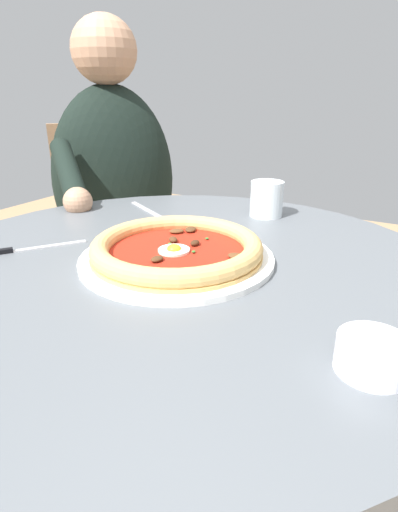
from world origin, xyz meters
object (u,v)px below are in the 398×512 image
object	(u,v)px
pizza_on_plate	(176,250)
diner_person	(119,239)
dining_table	(179,352)
ramekin_capers	(373,354)
cafe_chair_diner	(113,226)
water_glass	(266,201)
fork_utensil	(148,211)
steak_knife	(4,252)

from	to	relation	value
pizza_on_plate	diner_person	distance (m)	0.72
dining_table	diner_person	xyz separation A→B (m)	(0.45, 0.52, -0.01)
ramekin_capers	cafe_chair_diner	distance (m)	1.21
ramekin_capers	cafe_chair_diner	xyz separation A→B (m)	(0.70, 0.96, -0.22)
water_glass	fork_utensil	distance (m)	0.28
dining_table	cafe_chair_diner	world-z (taller)	cafe_chair_diner
steak_knife	fork_utensil	world-z (taller)	steak_knife
ramekin_capers	fork_utensil	bearing A→B (deg)	55.77
fork_utensil	diner_person	bearing A→B (deg)	52.65
pizza_on_plate	fork_utensil	size ratio (longest dim) A/B	1.99
diner_person	cafe_chair_diner	distance (m)	0.15
dining_table	pizza_on_plate	bearing A→B (deg)	109.56
fork_utensil	cafe_chair_diner	bearing A→B (deg)	51.42
ramekin_capers	steak_knife	bearing A→B (deg)	87.37
water_glass	cafe_chair_diner	xyz separation A→B (m)	(0.23, 0.67, -0.23)
dining_table	cafe_chair_diner	xyz separation A→B (m)	(0.55, 0.63, -0.01)
pizza_on_plate	water_glass	distance (m)	0.33
water_glass	cafe_chair_diner	size ratio (longest dim) A/B	0.09
dining_table	fork_utensil	size ratio (longest dim) A/B	5.70
pizza_on_plate	ramekin_capers	bearing A→B (deg)	-114.31
fork_utensil	pizza_on_plate	bearing A→B (deg)	-135.59
dining_table	pizza_on_plate	world-z (taller)	pizza_on_plate
dining_table	steak_knife	world-z (taller)	steak_knife
cafe_chair_diner	dining_table	bearing A→B (deg)	-131.13
water_glass	diner_person	xyz separation A→B (m)	(0.13, 0.56, -0.23)
dining_table	fork_utensil	bearing A→B (deg)	44.66
pizza_on_plate	steak_knife	bearing A→B (deg)	113.06
water_glass	fork_utensil	size ratio (longest dim) A/B	0.48
water_glass	diner_person	world-z (taller)	diner_person
dining_table	steak_knife	size ratio (longest dim) A/B	5.07
steak_knife	water_glass	bearing A→B (deg)	-35.62
dining_table	ramekin_capers	size ratio (longest dim) A/B	12.58
ramekin_capers	diner_person	bearing A→B (deg)	54.64
ramekin_capers	fork_utensil	distance (m)	0.67
water_glass	ramekin_capers	bearing A→B (deg)	-148.39
steak_knife	fork_utensil	xyz separation A→B (m)	(0.35, -0.06, -0.00)
diner_person	cafe_chair_diner	bearing A→B (deg)	48.23
cafe_chair_diner	pizza_on_plate	bearing A→B (deg)	-131.22
diner_person	water_glass	bearing A→B (deg)	-102.97
water_glass	fork_utensil	bearing A→B (deg)	111.26
dining_table	diner_person	bearing A→B (deg)	49.00
fork_utensil	diner_person	distance (m)	0.43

